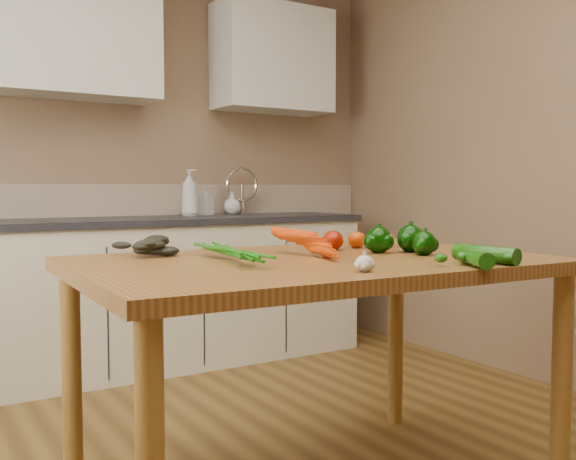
{
  "coord_description": "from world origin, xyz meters",
  "views": [
    {
      "loc": [
        -1.05,
        -1.49,
        1.07
      ],
      "look_at": [
        0.21,
        0.54,
        0.92
      ],
      "focal_mm": 40.0,
      "sensor_mm": 36.0,
      "label": 1
    }
  ],
  "objects_px": {
    "soap_bottle_c": "(232,203)",
    "table": "(314,285)",
    "zucchini_b": "(475,258)",
    "pepper_a": "(379,240)",
    "soap_bottle_a": "(190,193)",
    "pepper_b": "(411,239)",
    "pepper_c": "(424,243)",
    "tomato_b": "(357,240)",
    "leafy_greens": "(147,240)",
    "zucchini_a": "(486,254)",
    "tomato_a": "(333,240)",
    "carrot_bunch": "(285,246)",
    "soap_bottle_b": "(205,200)",
    "garlic_bulb": "(365,264)",
    "tomato_c": "(386,239)"
  },
  "relations": [
    {
      "from": "carrot_bunch",
      "to": "soap_bottle_c",
      "type": "bearing_deg",
      "value": 69.83
    },
    {
      "from": "table",
      "to": "pepper_b",
      "type": "height_order",
      "value": "pepper_b"
    },
    {
      "from": "tomato_a",
      "to": "pepper_c",
      "type": "bearing_deg",
      "value": -62.61
    },
    {
      "from": "table",
      "to": "leafy_greens",
      "type": "bearing_deg",
      "value": 144.73
    },
    {
      "from": "table",
      "to": "tomato_b",
      "type": "xyz_separation_m",
      "value": [
        0.35,
        0.22,
        0.13
      ]
    },
    {
      "from": "soap_bottle_c",
      "to": "tomato_c",
      "type": "distance_m",
      "value": 1.88
    },
    {
      "from": "pepper_a",
      "to": "soap_bottle_c",
      "type": "bearing_deg",
      "value": 77.86
    },
    {
      "from": "leafy_greens",
      "to": "zucchini_b",
      "type": "relative_size",
      "value": 1.07
    },
    {
      "from": "soap_bottle_c",
      "to": "pepper_b",
      "type": "distance_m",
      "value": 2.1
    },
    {
      "from": "zucchini_a",
      "to": "pepper_a",
      "type": "bearing_deg",
      "value": 102.2
    },
    {
      "from": "table",
      "to": "soap_bottle_c",
      "type": "height_order",
      "value": "soap_bottle_c"
    },
    {
      "from": "soap_bottle_a",
      "to": "soap_bottle_b",
      "type": "distance_m",
      "value": 0.17
    },
    {
      "from": "soap_bottle_c",
      "to": "pepper_b",
      "type": "height_order",
      "value": "soap_bottle_c"
    },
    {
      "from": "pepper_b",
      "to": "pepper_c",
      "type": "xyz_separation_m",
      "value": [
        -0.04,
        -0.11,
        -0.01
      ]
    },
    {
      "from": "pepper_b",
      "to": "zucchini_a",
      "type": "relative_size",
      "value": 0.44
    },
    {
      "from": "garlic_bulb",
      "to": "pepper_c",
      "type": "xyz_separation_m",
      "value": [
        0.47,
        0.25,
        0.02
      ]
    },
    {
      "from": "tomato_b",
      "to": "zucchini_b",
      "type": "bearing_deg",
      "value": -95.56
    },
    {
      "from": "garlic_bulb",
      "to": "pepper_c",
      "type": "bearing_deg",
      "value": 27.94
    },
    {
      "from": "pepper_b",
      "to": "soap_bottle_a",
      "type": "bearing_deg",
      "value": 90.95
    },
    {
      "from": "leafy_greens",
      "to": "pepper_b",
      "type": "xyz_separation_m",
      "value": [
        0.88,
        -0.36,
        -0.01
      ]
    },
    {
      "from": "leafy_greens",
      "to": "zucchini_a",
      "type": "bearing_deg",
      "value": -41.32
    },
    {
      "from": "pepper_a",
      "to": "pepper_b",
      "type": "xyz_separation_m",
      "value": [
        0.12,
        -0.03,
        0.0
      ]
    },
    {
      "from": "soap_bottle_c",
      "to": "zucchini_b",
      "type": "bearing_deg",
      "value": -10.27
    },
    {
      "from": "pepper_a",
      "to": "pepper_b",
      "type": "bearing_deg",
      "value": -15.02
    },
    {
      "from": "leafy_greens",
      "to": "pepper_b",
      "type": "relative_size",
      "value": 2.23
    },
    {
      "from": "pepper_a",
      "to": "soap_bottle_a",
      "type": "bearing_deg",
      "value": 87.29
    },
    {
      "from": "table",
      "to": "pepper_c",
      "type": "distance_m",
      "value": 0.43
    },
    {
      "from": "soap_bottle_a",
      "to": "tomato_c",
      "type": "bearing_deg",
      "value": -121.6
    },
    {
      "from": "soap_bottle_a",
      "to": "table",
      "type": "bearing_deg",
      "value": -135.88
    },
    {
      "from": "pepper_b",
      "to": "pepper_c",
      "type": "distance_m",
      "value": 0.12
    },
    {
      "from": "tomato_a",
      "to": "zucchini_b",
      "type": "xyz_separation_m",
      "value": [
        0.07,
        -0.64,
        -0.01
      ]
    },
    {
      "from": "table",
      "to": "soap_bottle_b",
      "type": "height_order",
      "value": "soap_bottle_b"
    },
    {
      "from": "garlic_bulb",
      "to": "tomato_c",
      "type": "bearing_deg",
      "value": 45.2
    },
    {
      "from": "soap_bottle_b",
      "to": "soap_bottle_c",
      "type": "height_order",
      "value": "soap_bottle_b"
    },
    {
      "from": "soap_bottle_c",
      "to": "zucchini_a",
      "type": "distance_m",
      "value": 2.48
    },
    {
      "from": "soap_bottle_b",
      "to": "tomato_c",
      "type": "bearing_deg",
      "value": -124.82
    },
    {
      "from": "pepper_c",
      "to": "tomato_b",
      "type": "distance_m",
      "value": 0.34
    },
    {
      "from": "soap_bottle_a",
      "to": "pepper_b",
      "type": "relative_size",
      "value": 2.95
    },
    {
      "from": "soap_bottle_b",
      "to": "zucchini_b",
      "type": "distance_m",
      "value": 2.5
    },
    {
      "from": "leafy_greens",
      "to": "pepper_a",
      "type": "height_order",
      "value": "leafy_greens"
    },
    {
      "from": "leafy_greens",
      "to": "table",
      "type": "bearing_deg",
      "value": -37.26
    },
    {
      "from": "soap_bottle_c",
      "to": "table",
      "type": "bearing_deg",
      "value": -19.75
    },
    {
      "from": "soap_bottle_c",
      "to": "zucchini_b",
      "type": "height_order",
      "value": "soap_bottle_c"
    },
    {
      "from": "table",
      "to": "zucchini_b",
      "type": "bearing_deg",
      "value": -54.76
    },
    {
      "from": "soap_bottle_a",
      "to": "zucchini_a",
      "type": "height_order",
      "value": "soap_bottle_a"
    },
    {
      "from": "garlic_bulb",
      "to": "tomato_b",
      "type": "relative_size",
      "value": 0.76
    },
    {
      "from": "pepper_a",
      "to": "soap_bottle_b",
      "type": "bearing_deg",
      "value": 83.44
    },
    {
      "from": "carrot_bunch",
      "to": "pepper_c",
      "type": "bearing_deg",
      "value": -19.47
    },
    {
      "from": "soap_bottle_c",
      "to": "tomato_b",
      "type": "bearing_deg",
      "value": -11.88
    },
    {
      "from": "tomato_c",
      "to": "pepper_b",
      "type": "bearing_deg",
      "value": -106.52
    }
  ]
}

